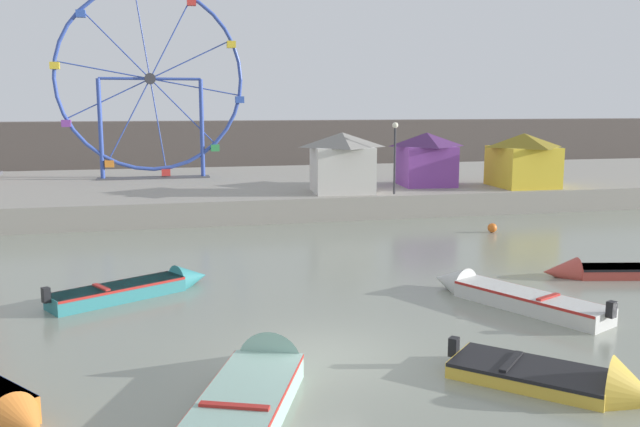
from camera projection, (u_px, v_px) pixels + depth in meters
name	position (u px, v px, depth m)	size (l,w,h in m)	color
ground_plane	(322.00, 356.00, 16.41)	(240.00, 240.00, 0.00)	gray
quay_promenade	(220.00, 190.00, 43.08)	(110.00, 19.05, 1.23)	gray
distant_town_skyline	(197.00, 144.00, 66.21)	(140.00, 3.00, 4.40)	#564C47
motorboat_pale_grey	(502.00, 294.00, 20.80)	(3.66, 5.95, 1.14)	silver
motorboat_faded_red	(611.00, 271.00, 23.90)	(5.82, 2.23, 1.04)	#B24238
motorboat_mustard_yellow	(576.00, 383.00, 14.37)	(4.05, 4.05, 1.48)	gold
motorboat_seafoam	(257.00, 384.00, 14.08)	(3.60, 5.98, 1.47)	#93BCAD
motorboat_teal_painted	(143.00, 287.00, 21.68)	(5.17, 3.55, 1.08)	teal
ferris_wheel_blue_frame	(150.00, 82.00, 43.35)	(11.95, 1.20, 12.30)	#334CA8
carnival_booth_purple_stall	(426.00, 158.00, 40.22)	(3.60, 3.78, 3.13)	purple
carnival_booth_white_ticket	(342.00, 161.00, 37.09)	(3.73, 3.74, 3.28)	silver
carnival_booth_yellow_awning	(523.00, 159.00, 39.60)	(3.57, 4.00, 3.12)	yellow
promenade_lamp_near	(395.00, 147.00, 36.18)	(0.32, 0.32, 3.84)	#2D2D33
mooring_buoy_orange	(492.00, 228.00, 32.21)	(0.44, 0.44, 0.44)	orange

